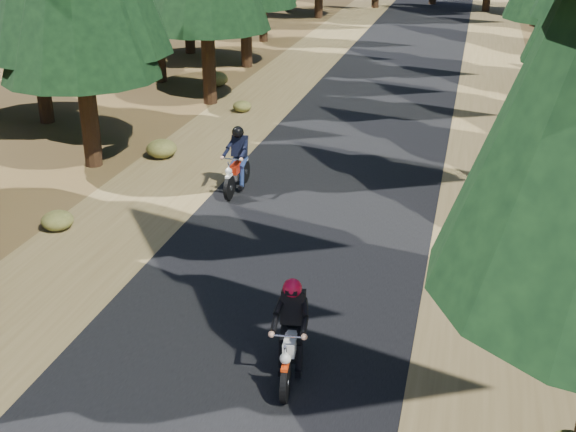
{
  "coord_description": "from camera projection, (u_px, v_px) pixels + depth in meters",
  "views": [
    {
      "loc": [
        3.55,
        -12.29,
        7.35
      ],
      "look_at": [
        0.0,
        1.5,
        1.1
      ],
      "focal_mm": 45.0,
      "sensor_mm": 36.0,
      "label": 1
    }
  ],
  "objects": [
    {
      "name": "rider_follow",
      "position": [
        237.0,
        171.0,
        19.61
      ],
      "size": [
        0.62,
        2.01,
        1.79
      ],
      "rotation": [
        0.0,
        0.0,
        3.13
      ],
      "color": "#A71F0B",
      "rests_on": "road"
    },
    {
      "name": "ground",
      "position": [
        270.0,
        294.0,
        14.66
      ],
      "size": [
        120.0,
        120.0,
        0.0
      ],
      "primitive_type": "plane",
      "color": "#463319",
      "rests_on": "ground"
    },
    {
      "name": "understory_shrubs",
      "position": [
        365.0,
        178.0,
        19.97
      ],
      "size": [
        16.25,
        26.52,
        0.66
      ],
      "color": "#474C1E",
      "rests_on": "ground"
    },
    {
      "name": "shoulder_l",
      "position": [
        160.0,
        187.0,
        20.14
      ],
      "size": [
        3.2,
        100.0,
        0.01
      ],
      "primitive_type": "cube",
      "color": "brown",
      "rests_on": "ground"
    },
    {
      "name": "rider_lead",
      "position": [
        291.0,
        347.0,
        11.9
      ],
      "size": [
        0.8,
        2.02,
        1.75
      ],
      "rotation": [
        0.0,
        0.0,
        3.25
      ],
      "color": "beige",
      "rests_on": "road"
    },
    {
      "name": "shoulder_r",
      "position": [
        501.0,
        220.0,
        18.04
      ],
      "size": [
        3.2,
        100.0,
        0.01
      ],
      "primitive_type": "cube",
      "color": "brown",
      "rests_on": "ground"
    },
    {
      "name": "road",
      "position": [
        321.0,
        202.0,
        19.09
      ],
      "size": [
        6.0,
        100.0,
        0.01
      ],
      "primitive_type": "cube",
      "color": "black",
      "rests_on": "ground"
    }
  ]
}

